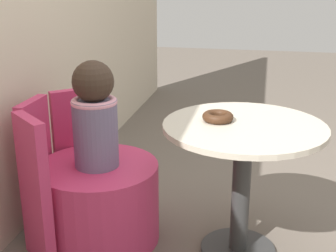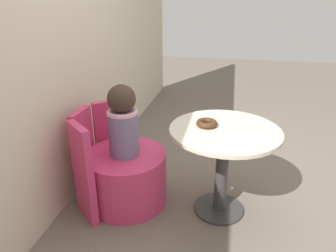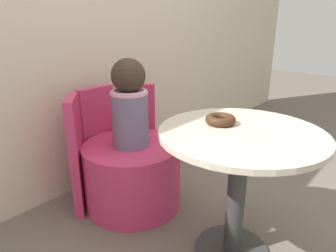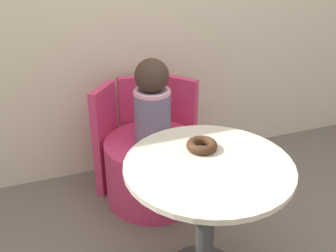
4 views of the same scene
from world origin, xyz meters
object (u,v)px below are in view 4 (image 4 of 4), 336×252
at_px(round_table, 207,193).
at_px(tub_chair, 154,170).
at_px(child_figure, 152,103).
at_px(donut, 202,145).

bearing_deg(round_table, tub_chair, 92.24).
xyz_separation_m(round_table, child_figure, (-0.03, 0.70, 0.16)).
relative_size(child_figure, donut, 3.62).
distance_m(round_table, child_figure, 0.71).
bearing_deg(tub_chair, donut, -85.05).
distance_m(tub_chair, child_figure, 0.45).
height_order(round_table, donut, donut).
xyz_separation_m(tub_chair, donut, (0.05, -0.57, 0.47)).
relative_size(tub_chair, child_figure, 1.16).
height_order(tub_chair, child_figure, child_figure).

